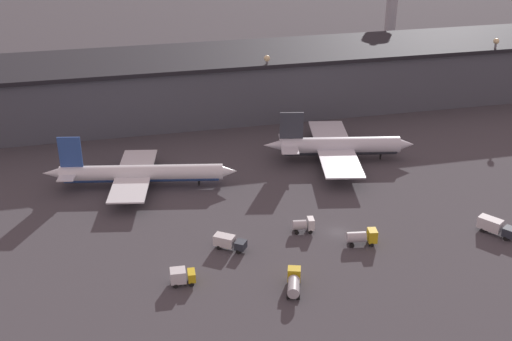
{
  "coord_description": "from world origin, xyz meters",
  "views": [
    {
      "loc": [
        -43.78,
        -109.69,
        70.7
      ],
      "look_at": [
        -12.83,
        21.27,
        6.0
      ],
      "focal_mm": 45.0,
      "sensor_mm": 36.0,
      "label": 1
    }
  ],
  "objects_px": {
    "airplane_0": "(140,174)",
    "service_vehicle_4": "(229,242)",
    "service_vehicle_1": "(182,276)",
    "service_vehicle_2": "(294,282)",
    "service_vehicle_3": "(495,226)",
    "service_vehicle_0": "(362,237)",
    "service_vehicle_5": "(304,225)",
    "airplane_1": "(339,146)"
  },
  "relations": [
    {
      "from": "airplane_0",
      "to": "service_vehicle_4",
      "type": "relative_size",
      "value": 6.86
    },
    {
      "from": "airplane_0",
      "to": "service_vehicle_1",
      "type": "height_order",
      "value": "airplane_0"
    },
    {
      "from": "service_vehicle_2",
      "to": "airplane_0",
      "type": "bearing_deg",
      "value": 44.15
    },
    {
      "from": "service_vehicle_2",
      "to": "service_vehicle_3",
      "type": "distance_m",
      "value": 47.76
    },
    {
      "from": "airplane_0",
      "to": "service_vehicle_4",
      "type": "distance_m",
      "value": 35.87
    },
    {
      "from": "service_vehicle_0",
      "to": "service_vehicle_4",
      "type": "relative_size",
      "value": 0.95
    },
    {
      "from": "airplane_0",
      "to": "service_vehicle_5",
      "type": "xyz_separation_m",
      "value": [
        32.13,
        -29.4,
        -1.72
      ]
    },
    {
      "from": "service_vehicle_4",
      "to": "service_vehicle_3",
      "type": "bearing_deg",
      "value": 27.48
    },
    {
      "from": "service_vehicle_2",
      "to": "service_vehicle_3",
      "type": "xyz_separation_m",
      "value": [
        46.83,
        9.4,
        0.03
      ]
    },
    {
      "from": "service_vehicle_3",
      "to": "service_vehicle_5",
      "type": "relative_size",
      "value": 1.67
    },
    {
      "from": "service_vehicle_5",
      "to": "service_vehicle_1",
      "type": "bearing_deg",
      "value": -148.3
    },
    {
      "from": "service_vehicle_2",
      "to": "service_vehicle_5",
      "type": "relative_size",
      "value": 1.55
    },
    {
      "from": "airplane_1",
      "to": "service_vehicle_2",
      "type": "bearing_deg",
      "value": -106.56
    },
    {
      "from": "service_vehicle_1",
      "to": "service_vehicle_3",
      "type": "distance_m",
      "value": 66.49
    },
    {
      "from": "airplane_1",
      "to": "service_vehicle_1",
      "type": "height_order",
      "value": "airplane_1"
    },
    {
      "from": "service_vehicle_3",
      "to": "service_vehicle_5",
      "type": "distance_m",
      "value": 40.24
    },
    {
      "from": "airplane_1",
      "to": "service_vehicle_5",
      "type": "relative_size",
      "value": 8.48
    },
    {
      "from": "service_vehicle_0",
      "to": "service_vehicle_1",
      "type": "relative_size",
      "value": 1.36
    },
    {
      "from": "airplane_0",
      "to": "service_vehicle_0",
      "type": "distance_m",
      "value": 56.16
    },
    {
      "from": "airplane_0",
      "to": "airplane_1",
      "type": "bearing_deg",
      "value": 15.08
    },
    {
      "from": "airplane_1",
      "to": "service_vehicle_4",
      "type": "distance_m",
      "value": 51.12
    },
    {
      "from": "service_vehicle_1",
      "to": "service_vehicle_5",
      "type": "relative_size",
      "value": 1.01
    },
    {
      "from": "airplane_1",
      "to": "service_vehicle_0",
      "type": "xyz_separation_m",
      "value": [
        -9.49,
        -40.48,
        -2.07
      ]
    },
    {
      "from": "airplane_1",
      "to": "service_vehicle_0",
      "type": "relative_size",
      "value": 6.18
    },
    {
      "from": "service_vehicle_1",
      "to": "service_vehicle_3",
      "type": "bearing_deg",
      "value": 5.39
    },
    {
      "from": "service_vehicle_4",
      "to": "service_vehicle_0",
      "type": "bearing_deg",
      "value": 25.05
    },
    {
      "from": "airplane_1",
      "to": "service_vehicle_2",
      "type": "xyz_separation_m",
      "value": [
        -27.51,
        -52.39,
        -2.09
      ]
    },
    {
      "from": "service_vehicle_1",
      "to": "service_vehicle_4",
      "type": "distance_m",
      "value": 14.55
    },
    {
      "from": "service_vehicle_0",
      "to": "service_vehicle_2",
      "type": "bearing_deg",
      "value": -138.04
    },
    {
      "from": "airplane_1",
      "to": "service_vehicle_3",
      "type": "height_order",
      "value": "airplane_1"
    },
    {
      "from": "airplane_0",
      "to": "service_vehicle_5",
      "type": "distance_m",
      "value": 43.58
    },
    {
      "from": "service_vehicle_2",
      "to": "service_vehicle_4",
      "type": "xyz_separation_m",
      "value": [
        -8.82,
        16.5,
        -0.13
      ]
    },
    {
      "from": "airplane_0",
      "to": "service_vehicle_5",
      "type": "height_order",
      "value": "airplane_0"
    },
    {
      "from": "airplane_0",
      "to": "service_vehicle_2",
      "type": "bearing_deg",
      "value": -52.43
    },
    {
      "from": "service_vehicle_0",
      "to": "service_vehicle_2",
      "type": "distance_m",
      "value": 21.6
    },
    {
      "from": "service_vehicle_2",
      "to": "service_vehicle_3",
      "type": "bearing_deg",
      "value": -60.93
    },
    {
      "from": "service_vehicle_3",
      "to": "service_vehicle_4",
      "type": "height_order",
      "value": "service_vehicle_3"
    },
    {
      "from": "service_vehicle_4",
      "to": "airplane_0",
      "type": "bearing_deg",
      "value": 150.3
    },
    {
      "from": "airplane_0",
      "to": "service_vehicle_4",
      "type": "xyz_separation_m",
      "value": [
        15.45,
        -32.33,
        -1.75
      ]
    },
    {
      "from": "service_vehicle_0",
      "to": "service_vehicle_3",
      "type": "distance_m",
      "value": 28.91
    },
    {
      "from": "service_vehicle_1",
      "to": "service_vehicle_3",
      "type": "relative_size",
      "value": 0.61
    },
    {
      "from": "service_vehicle_1",
      "to": "service_vehicle_2",
      "type": "xyz_separation_m",
      "value": [
        19.61,
        -6.74,
        0.05
      ]
    }
  ]
}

